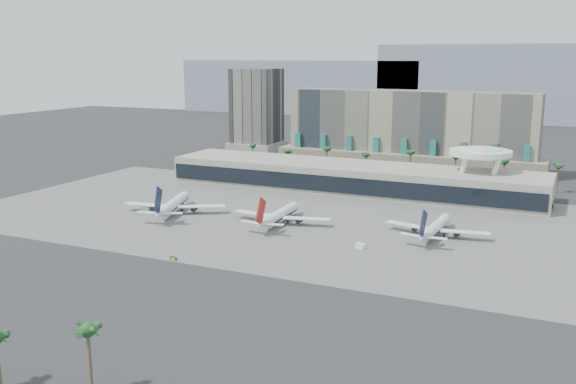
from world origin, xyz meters
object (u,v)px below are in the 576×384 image
at_px(service_vehicle_b, 361,246).
at_px(taxiway_sign, 174,258).
at_px(airliner_centre, 279,215).
at_px(service_vehicle_a, 147,209).
at_px(airliner_right, 436,227).
at_px(airliner_left, 173,204).

bearing_deg(service_vehicle_b, taxiway_sign, -119.12).
distance_m(service_vehicle_b, taxiway_sign, 58.80).
bearing_deg(airliner_centre, service_vehicle_a, -177.69).
bearing_deg(airliner_right, taxiway_sign, -135.36).
distance_m(airliner_right, service_vehicle_b, 30.23).
bearing_deg(taxiway_sign, airliner_centre, 87.75).
bearing_deg(airliner_centre, service_vehicle_b, -27.18).
distance_m(airliner_left, airliner_right, 99.88).
height_order(airliner_centre, service_vehicle_a, airliner_centre).
distance_m(airliner_left, airliner_centre, 44.20).
xyz_separation_m(airliner_left, airliner_right, (99.37, 10.10, -0.39)).
distance_m(service_vehicle_a, service_vehicle_b, 93.10).
xyz_separation_m(service_vehicle_a, taxiway_sign, (44.86, -46.88, -0.63)).
distance_m(airliner_left, service_vehicle_a, 11.78).
height_order(airliner_left, service_vehicle_b, airliner_left).
height_order(airliner_centre, service_vehicle_b, airliner_centre).
bearing_deg(service_vehicle_a, service_vehicle_b, 7.98).
height_order(airliner_left, airliner_centre, airliner_left).
bearing_deg(airliner_right, service_vehicle_a, -170.95).
distance_m(airliner_centre, service_vehicle_b, 40.57).
bearing_deg(taxiway_sign, airliner_left, 134.02).
bearing_deg(taxiway_sign, airliner_right, 51.01).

